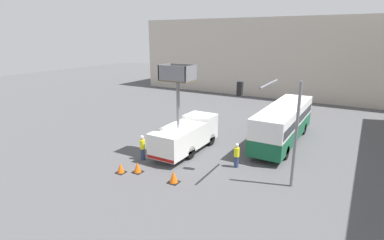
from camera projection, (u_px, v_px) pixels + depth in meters
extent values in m
plane|color=#4C4C4F|center=(177.00, 152.00, 23.98)|extent=(120.00, 120.00, 0.00)
cube|color=#BCB2A3|center=(280.00, 57.00, 47.03)|extent=(44.00, 10.00, 11.49)
cube|color=silver|center=(200.00, 126.00, 25.61)|extent=(2.38, 2.05, 2.06)
cube|color=silver|center=(179.00, 139.00, 22.82)|extent=(2.38, 4.79, 1.80)
cube|color=red|center=(161.00, 159.00, 21.08)|extent=(2.33, 0.10, 0.24)
cylinder|color=black|center=(190.00, 135.00, 26.39)|extent=(0.30, 1.01, 1.01)
cylinder|color=black|center=(211.00, 139.00, 25.37)|extent=(0.30, 1.01, 1.01)
cylinder|color=black|center=(168.00, 147.00, 23.56)|extent=(0.30, 1.01, 1.01)
cylinder|color=black|center=(190.00, 152.00, 22.54)|extent=(0.30, 1.01, 1.01)
cylinder|color=slate|center=(178.00, 105.00, 22.08)|extent=(0.24, 0.24, 3.57)
cube|color=brown|center=(178.00, 80.00, 21.58)|extent=(2.33, 1.61, 0.10)
cube|color=slate|center=(165.00, 71.00, 21.97)|extent=(0.08, 1.61, 1.05)
cube|color=slate|center=(191.00, 73.00, 20.88)|extent=(0.08, 1.61, 1.05)
cube|color=slate|center=(183.00, 71.00, 22.06)|extent=(2.33, 0.08, 1.05)
cube|color=slate|center=(172.00, 73.00, 20.79)|extent=(2.33, 0.08, 1.05)
cube|color=#145638|center=(283.00, 131.00, 25.72)|extent=(2.56, 11.07, 1.27)
cube|color=silver|center=(284.00, 115.00, 25.34)|extent=(2.56, 11.07, 1.55)
cube|color=black|center=(284.00, 118.00, 25.40)|extent=(2.58, 10.63, 0.68)
cylinder|color=black|center=(280.00, 125.00, 29.27)|extent=(0.30, 1.05, 1.05)
cylinder|color=black|center=(304.00, 129.00, 28.17)|extent=(0.30, 1.05, 1.05)
cylinder|color=black|center=(257.00, 147.00, 23.58)|extent=(0.30, 1.05, 1.05)
cylinder|color=black|center=(286.00, 152.00, 22.48)|extent=(0.30, 1.05, 1.05)
cylinder|color=slate|center=(296.00, 136.00, 17.64)|extent=(0.18, 0.18, 6.52)
cylinder|color=slate|center=(269.00, 84.00, 17.68)|extent=(0.20, 3.61, 0.13)
cube|color=black|center=(240.00, 89.00, 18.66)|extent=(0.33, 0.33, 0.90)
sphere|color=red|center=(240.00, 85.00, 18.59)|extent=(0.20, 0.20, 0.20)
cylinder|color=navy|center=(143.00, 154.00, 22.37)|extent=(0.32, 0.32, 0.87)
cylinder|color=yellow|center=(142.00, 144.00, 22.16)|extent=(0.38, 0.38, 0.69)
sphere|color=tan|center=(142.00, 138.00, 22.03)|extent=(0.23, 0.23, 0.23)
sphere|color=white|center=(142.00, 137.00, 22.00)|extent=(0.25, 0.25, 0.25)
cylinder|color=navy|center=(236.00, 162.00, 21.09)|extent=(0.32, 0.32, 0.81)
cylinder|color=yellow|center=(237.00, 152.00, 20.89)|extent=(0.38, 0.38, 0.64)
sphere|color=tan|center=(237.00, 146.00, 20.77)|extent=(0.22, 0.22, 0.22)
sphere|color=white|center=(237.00, 145.00, 20.74)|extent=(0.23, 0.23, 0.23)
cube|color=black|center=(174.00, 182.00, 18.97)|extent=(0.69, 0.69, 0.03)
cone|color=#F25B0F|center=(174.00, 177.00, 18.87)|extent=(0.55, 0.55, 0.79)
cube|color=black|center=(121.00, 172.00, 20.32)|extent=(0.62, 0.62, 0.03)
cone|color=#F25B0F|center=(121.00, 168.00, 20.23)|extent=(0.50, 0.50, 0.71)
cube|color=black|center=(138.00, 172.00, 20.39)|extent=(0.65, 0.65, 0.03)
cone|color=#F25B0F|center=(137.00, 167.00, 20.29)|extent=(0.52, 0.52, 0.74)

